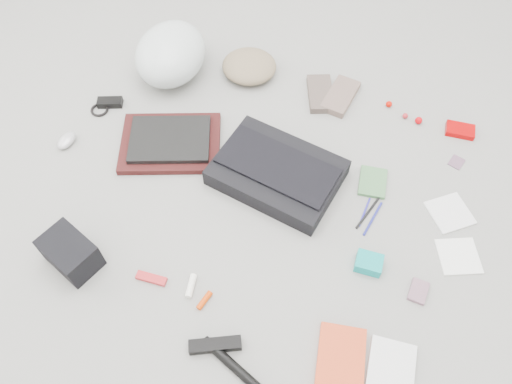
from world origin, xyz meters
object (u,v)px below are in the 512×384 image
(laptop, at_px, (170,139))
(bike_helmet, at_px, (171,54))
(messenger_bag, at_px, (277,173))
(accordion_wallet, at_px, (369,263))
(camera_bag, at_px, (70,253))
(book_red, at_px, (341,360))

(laptop, distance_m, bike_helmet, 0.40)
(messenger_bag, xyz_separation_m, accordion_wallet, (0.38, -0.25, -0.02))
(messenger_bag, bearing_deg, camera_bag, -123.73)
(book_red, xyz_separation_m, accordion_wallet, (0.02, 0.33, 0.01))
(messenger_bag, bearing_deg, accordion_wallet, -20.28)
(book_red, bearing_deg, messenger_bag, 114.86)
(camera_bag, bearing_deg, bike_helmet, 114.45)
(camera_bag, bearing_deg, messenger_bag, 66.30)
(laptop, xyz_separation_m, camera_bag, (-0.11, -0.55, 0.02))
(bike_helmet, xyz_separation_m, book_red, (0.93, -0.97, -0.09))
(laptop, height_order, bike_helmet, bike_helmet)
(laptop, bearing_deg, bike_helmet, 92.68)
(bike_helmet, xyz_separation_m, camera_bag, (0.03, -0.91, -0.05))
(laptop, height_order, book_red, laptop)
(messenger_bag, relative_size, book_red, 2.12)
(bike_helmet, distance_m, accordion_wallet, 1.15)
(accordion_wallet, bearing_deg, camera_bag, -164.08)
(bike_helmet, height_order, camera_bag, bike_helmet)
(accordion_wallet, bearing_deg, messenger_bag, 146.73)
(camera_bag, distance_m, accordion_wallet, 0.96)
(messenger_bag, bearing_deg, bike_helmet, 157.92)
(bike_helmet, height_order, accordion_wallet, bike_helmet)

